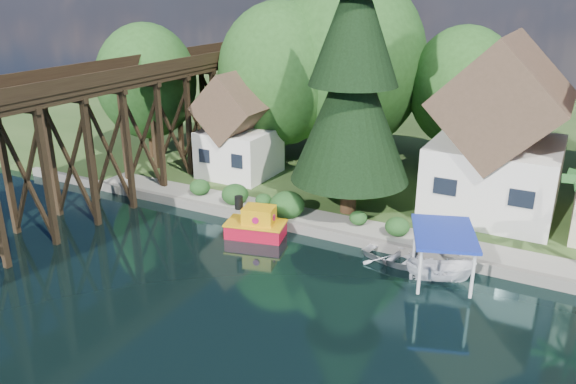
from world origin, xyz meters
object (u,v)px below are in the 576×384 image
at_px(boat_white_a, 398,256).
at_px(house_left, 498,139).
at_px(boat_canopy, 441,260).
at_px(tugboat, 256,225).
at_px(shed, 239,132).
at_px(conifer, 353,74).
at_px(trestle_bridge, 92,131).

bearing_deg(boat_white_a, house_left, -9.13).
bearing_deg(boat_canopy, tugboat, 178.60).
distance_m(shed, conifer, 11.86).
bearing_deg(trestle_bridge, boat_canopy, 2.22).
distance_m(shed, boat_canopy, 19.44).
relative_size(boat_white_a, boat_canopy, 0.78).
height_order(house_left, conifer, conifer).
relative_size(trestle_bridge, tugboat, 11.57).
xyz_separation_m(boat_white_a, boat_canopy, (2.51, -0.99, 0.77)).
bearing_deg(house_left, conifer, -149.62).
xyz_separation_m(house_left, conifer, (-7.89, -4.62, 4.03)).
height_order(shed, boat_canopy, shed).
bearing_deg(trestle_bridge, shed, 61.81).
relative_size(conifer, tugboat, 4.71).
relative_size(trestle_bridge, shed, 5.63).
bearing_deg(trestle_bridge, boat_white_a, 5.35).
bearing_deg(boat_white_a, conifer, 57.61).
xyz_separation_m(tugboat, boat_canopy, (10.92, -0.27, 0.42)).
height_order(trestle_bridge, tugboat, trestle_bridge).
bearing_deg(shed, trestle_bridge, -118.19).
height_order(house_left, boat_canopy, house_left).
bearing_deg(shed, boat_canopy, -26.06).
bearing_deg(boat_white_a, trestle_bridge, 105.91).
xyz_separation_m(house_left, boat_canopy, (-0.70, -9.96, -3.96)).
height_order(conifer, boat_canopy, conifer).
relative_size(shed, conifer, 0.44).
bearing_deg(conifer, shed, 162.84).
bearing_deg(tugboat, trestle_bridge, -174.32).
bearing_deg(tugboat, house_left, 39.84).
height_order(house_left, boat_white_a, house_left).
height_order(trestle_bridge, boat_canopy, trestle_bridge).
bearing_deg(tugboat, conifer, 53.64).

